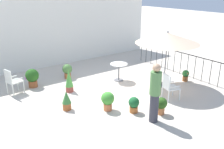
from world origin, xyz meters
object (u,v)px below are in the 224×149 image
at_px(potted_plant_5, 32,77).
at_px(patio_umbrella_0, 167,38).
at_px(patio_chair_1, 169,85).
at_px(potted_plant_7, 161,105).
at_px(potted_plant_1, 108,100).
at_px(cafe_table_0, 119,69).
at_px(potted_plant_3, 67,100).
at_px(standing_person, 155,92).
at_px(patio_chair_0, 12,80).
at_px(potted_plant_0, 69,81).
at_px(potted_plant_4, 186,75).
at_px(potted_plant_6, 134,104).
at_px(potted_plant_2, 67,70).

bearing_deg(potted_plant_5, patio_umbrella_0, -34.48).
height_order(patio_chair_1, potted_plant_7, patio_chair_1).
distance_m(patio_chair_1, potted_plant_1, 2.27).
bearing_deg(cafe_table_0, potted_plant_3, -159.88).
distance_m(patio_umbrella_0, standing_person, 3.00).
xyz_separation_m(patio_chair_0, potted_plant_0, (1.77, -1.00, -0.12)).
relative_size(patio_umbrella_0, patio_chair_1, 2.53).
height_order(cafe_table_0, potted_plant_5, cafe_table_0).
height_order(cafe_table_0, potted_plant_3, cafe_table_0).
distance_m(potted_plant_4, standing_person, 3.77).
xyz_separation_m(potted_plant_3, standing_person, (1.76, -2.14, 0.60)).
relative_size(patio_chair_0, patio_chair_1, 1.02).
height_order(patio_chair_0, patio_chair_1, patio_chair_0).
bearing_deg(potted_plant_0, standing_person, -72.75).
height_order(patio_umbrella_0, cafe_table_0, patio_umbrella_0).
height_order(patio_umbrella_0, potted_plant_7, patio_umbrella_0).
distance_m(potted_plant_5, potted_plant_6, 4.33).
bearing_deg(patio_chair_1, patio_umbrella_0, 49.88).
bearing_deg(patio_chair_0, potted_plant_3, -64.49).
height_order(potted_plant_5, potted_plant_7, potted_plant_5).
distance_m(patio_umbrella_0, potted_plant_1, 3.38).
xyz_separation_m(potted_plant_5, potted_plant_6, (1.90, -3.89, -0.14)).
xyz_separation_m(potted_plant_1, standing_person, (0.70, -1.35, 0.57)).
height_order(potted_plant_4, standing_person, standing_person).
bearing_deg(potted_plant_2, potted_plant_4, -39.63).
bearing_deg(potted_plant_7, potted_plant_5, 119.26).
relative_size(cafe_table_0, potted_plant_6, 1.44).
bearing_deg(potted_plant_5, patio_chair_0, -161.68).
bearing_deg(potted_plant_3, potted_plant_7, -41.34).
relative_size(patio_chair_1, potted_plant_2, 1.51).
distance_m(potted_plant_2, standing_person, 4.78).
bearing_deg(patio_chair_1, potted_plant_5, 131.88).
distance_m(potted_plant_6, potted_plant_7, 0.85).
relative_size(potted_plant_0, potted_plant_5, 1.19).
relative_size(cafe_table_0, patio_chair_1, 0.78).
bearing_deg(potted_plant_2, potted_plant_6, -84.83).
height_order(patio_umbrella_0, potted_plant_0, patio_umbrella_0).
relative_size(patio_chair_0, potted_plant_6, 1.88).
bearing_deg(potted_plant_2, potted_plant_0, -112.96).
relative_size(potted_plant_0, potted_plant_4, 1.83).
bearing_deg(potted_plant_2, cafe_table_0, -43.01).
bearing_deg(cafe_table_0, potted_plant_1, -135.00).
distance_m(potted_plant_0, potted_plant_6, 2.79).
bearing_deg(potted_plant_1, potted_plant_7, -44.81).
xyz_separation_m(patio_umbrella_0, standing_person, (-2.28, -1.69, -1.00)).
bearing_deg(potted_plant_7, potted_plant_0, 115.58).
bearing_deg(standing_person, cafe_table_0, 70.23).
height_order(potted_plant_1, standing_person, standing_person).
height_order(patio_chair_1, potted_plant_5, patio_chair_1).
bearing_deg(patio_chair_1, cafe_table_0, 97.55).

